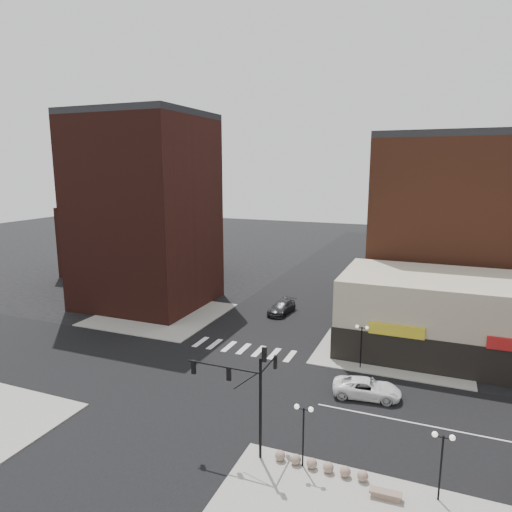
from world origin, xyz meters
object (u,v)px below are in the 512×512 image
(traffic_signal, at_px, (249,383))
(white_suv, at_px, (367,388))
(street_lamp_se_a, at_px, (304,420))
(stone_bench, at_px, (386,495))
(dark_sedan_north, at_px, (282,308))
(street_lamp_se_b, at_px, (442,449))
(street_lamp_ne, at_px, (362,335))

(traffic_signal, xyz_separation_m, white_suv, (6.14, 10.56, -4.19))
(street_lamp_se_a, bearing_deg, stone_bench, -10.87)
(white_suv, bearing_deg, dark_sedan_north, 29.82)
(white_suv, bearing_deg, street_lamp_se_b, -159.33)
(street_lamp_se_a, xyz_separation_m, stone_bench, (5.21, -1.00, -2.94))
(street_lamp_se_b, bearing_deg, street_lamp_se_a, 180.00)
(street_lamp_se_a, bearing_deg, traffic_signal, 177.43)
(street_lamp_se_b, xyz_separation_m, white_suv, (-5.62, 10.73, -2.52))
(street_lamp_se_a, relative_size, street_lamp_se_b, 1.00)
(white_suv, height_order, stone_bench, white_suv)
(white_suv, relative_size, stone_bench, 3.00)
(street_lamp_se_a, xyz_separation_m, white_suv, (2.38, 10.73, -2.52))
(street_lamp_se_a, relative_size, street_lamp_ne, 1.00)
(white_suv, bearing_deg, street_lamp_ne, 7.66)
(street_lamp_se_a, height_order, street_lamp_ne, same)
(street_lamp_se_b, bearing_deg, white_suv, 117.66)
(street_lamp_se_b, xyz_separation_m, street_lamp_ne, (-7.00, 16.00, 0.00))
(street_lamp_se_a, bearing_deg, white_suv, 77.50)
(street_lamp_se_a, height_order, white_suv, street_lamp_se_a)
(street_lamp_se_b, xyz_separation_m, stone_bench, (-2.79, -1.00, -2.94))
(traffic_signal, xyz_separation_m, street_lamp_ne, (4.76, 15.83, -1.67))
(street_lamp_se_a, relative_size, dark_sedan_north, 0.76)
(street_lamp_ne, xyz_separation_m, white_suv, (1.38, -5.27, -2.52))
(traffic_signal, relative_size, street_lamp_se_b, 1.87)
(traffic_signal, bearing_deg, white_suv, 59.81)
(street_lamp_se_a, distance_m, white_suv, 11.27)
(white_suv, xyz_separation_m, stone_bench, (2.83, -11.73, -0.42))
(dark_sedan_north, height_order, stone_bench, dark_sedan_north)
(street_lamp_ne, height_order, dark_sedan_north, street_lamp_ne)
(traffic_signal, height_order, street_lamp_se_a, traffic_signal)
(stone_bench, bearing_deg, traffic_signal, 170.40)
(street_lamp_se_a, xyz_separation_m, dark_sedan_north, (-11.20, 28.87, -2.50))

